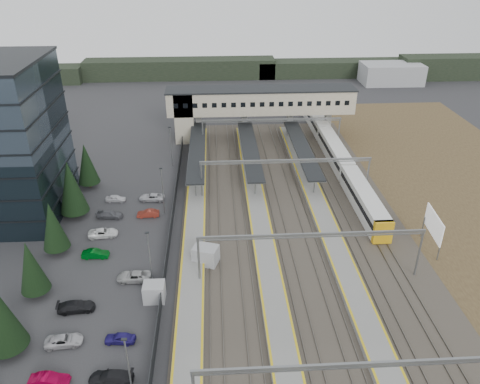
{
  "coord_description": "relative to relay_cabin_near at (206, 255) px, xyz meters",
  "views": [
    {
      "loc": [
        0.39,
        -55.38,
        38.6
      ],
      "look_at": [
        4.12,
        9.08,
        4.0
      ],
      "focal_mm": 35.0,
      "sensor_mm": 36.0,
      "label": 1
    }
  ],
  "objects": [
    {
      "name": "relay_cabin_near",
      "position": [
        0.0,
        0.0,
        0.0
      ],
      "size": [
        3.86,
        3.34,
        2.71
      ],
      "color": "#9B9DA1",
      "rests_on": "ground"
    },
    {
      "name": "gantries",
      "position": [
        13.26,
        6.8,
        4.64
      ],
      "size": [
        28.4,
        62.28,
        7.17
      ],
      "color": "gray",
      "rests_on": "ground"
    },
    {
      "name": "billboard",
      "position": [
        31.68,
        1.73,
        2.52
      ],
      "size": [
        0.72,
        6.57,
        5.7
      ],
      "color": "gray",
      "rests_on": "ground"
    },
    {
      "name": "ground",
      "position": [
        1.26,
        3.8,
        -1.35
      ],
      "size": [
        220.0,
        220.0,
        0.0
      ],
      "primitive_type": "plane",
      "color": "#2B2B2D",
      "rests_on": "ground"
    },
    {
      "name": "footbridge",
      "position": [
        8.96,
        45.8,
        6.58
      ],
      "size": [
        40.4,
        6.4,
        11.2
      ],
      "color": "tan",
      "rests_on": "ground"
    },
    {
      "name": "rail_corridor",
      "position": [
        10.59,
        8.8,
        -1.06
      ],
      "size": [
        34.0,
        90.0,
        0.92
      ],
      "color": "#3D372E",
      "rests_on": "ground"
    },
    {
      "name": "conifer_row",
      "position": [
        -20.74,
        -0.06,
        3.48
      ],
      "size": [
        4.42,
        49.82,
        9.5
      ],
      "color": "black",
      "rests_on": "ground"
    },
    {
      "name": "canopies",
      "position": [
        8.26,
        30.8,
        2.57
      ],
      "size": [
        23.1,
        30.0,
        3.28
      ],
      "color": "black",
      "rests_on": "ground"
    },
    {
      "name": "lampposts",
      "position": [
        -6.74,
        5.05,
        2.98
      ],
      "size": [
        0.5,
        53.25,
        8.07
      ],
      "color": "gray",
      "rests_on": "ground"
    },
    {
      "name": "treeline_far",
      "position": [
        25.07,
        96.08,
        1.6
      ],
      "size": [
        170.0,
        19.0,
        7.0
      ],
      "color": "black",
      "rests_on": "ground"
    },
    {
      "name": "relay_cabin_far",
      "position": [
        -6.18,
        -6.9,
        -0.17
      ],
      "size": [
        2.59,
        2.17,
        2.36
      ],
      "color": "#9B9DA1",
      "rests_on": "ground"
    },
    {
      "name": "train",
      "position": [
        25.26,
        31.83,
        0.65
      ],
      "size": [
        2.8,
        58.42,
        3.52
      ],
      "color": "silver",
      "rests_on": "ground"
    },
    {
      "name": "car_park",
      "position": [
        -12.45,
        -4.7,
        -0.75
      ],
      "size": [
        10.53,
        44.64,
        1.29
      ],
      "color": "#A7A7AC",
      "rests_on": "ground"
    },
    {
      "name": "fence",
      "position": [
        -5.24,
        8.8,
        -0.35
      ],
      "size": [
        0.08,
        90.0,
        2.0
      ],
      "color": "#26282B",
      "rests_on": "ground"
    }
  ]
}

